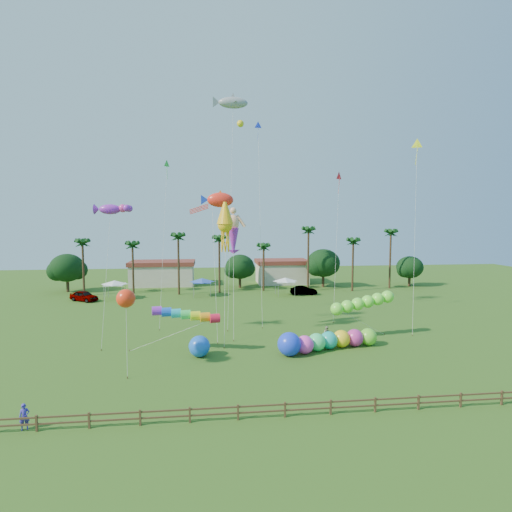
{
  "coord_description": "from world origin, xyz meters",
  "views": [
    {
      "loc": [
        -4.68,
        -30.11,
        12.4
      ],
      "look_at": [
        0.0,
        10.0,
        9.0
      ],
      "focal_mm": 28.0,
      "sensor_mm": 36.0,
      "label": 1
    }
  ],
  "objects": [
    {
      "name": "delta_kite_yellow",
      "position": [
        18.83,
        13.58,
        20.95
      ],
      "size": [
        2.28,
        3.68,
        21.91
      ],
      "color": "#E9FC19",
      "rests_on": "ground"
    },
    {
      "name": "blue_ball",
      "position": [
        -5.71,
        6.28,
        0.98
      ],
      "size": [
        1.97,
        1.97,
        1.97
      ],
      "primitive_type": "sphere",
      "color": "blue",
      "rests_on": "ground"
    },
    {
      "name": "caterpillar_inflatable",
      "position": [
        6.32,
        6.71,
        0.93
      ],
      "size": [
        10.79,
        4.45,
        2.21
      ],
      "rotation": [
        0.0,
        0.0,
        0.27
      ],
      "color": "#FF43CA",
      "rests_on": "ground"
    },
    {
      "name": "delta_kite_blue",
      "position": [
        1.43,
        19.85,
        23.57
      ],
      "size": [
        1.06,
        4.75,
        24.87
      ],
      "color": "#1830D9",
      "rests_on": "ground"
    },
    {
      "name": "spectator_a",
      "position": [
        -15.82,
        -5.66,
        0.79
      ],
      "size": [
        0.68,
        0.57,
        1.58
      ],
      "primitive_type": "imported",
      "rotation": [
        0.0,
        0.0,
        0.38
      ],
      "color": "#3A2EA3",
      "rests_on": "ground"
    },
    {
      "name": "delta_kite_green",
      "position": [
        -9.83,
        20.53,
        19.09
      ],
      "size": [
        1.19,
        5.23,
        20.1
      ],
      "color": "green",
      "rests_on": "ground"
    },
    {
      "name": "merman_kite",
      "position": [
        -2.06,
        13.95,
        11.13
      ],
      "size": [
        2.31,
        4.16,
        13.6
      ],
      "color": "#FBB78E",
      "rests_on": "ground"
    },
    {
      "name": "fish_kite",
      "position": [
        -3.41,
        15.84,
        14.96
      ],
      "size": [
        4.58,
        6.89,
        15.9
      ],
      "color": "#FD2C1C",
      "rests_on": "ground"
    },
    {
      "name": "green_worm",
      "position": [
        8.63,
        10.12,
        3.28
      ],
      "size": [
        9.6,
        2.2,
        4.09
      ],
      "color": "#6DF937",
      "rests_on": "ground"
    },
    {
      "name": "fence",
      "position": [
        0.0,
        -6.0,
        0.61
      ],
      "size": [
        36.12,
        0.12,
        1.0
      ],
      "color": "brown",
      "rests_on": "ground"
    },
    {
      "name": "squid_kite",
      "position": [
        -3.03,
        12.24,
        12.12
      ],
      "size": [
        2.12,
        4.88,
        14.67
      ],
      "color": "yellow",
      "rests_on": "ground"
    },
    {
      "name": "tent_row",
      "position": [
        -6.0,
        36.33,
        2.75
      ],
      "size": [
        31.0,
        4.0,
        0.6
      ],
      "color": "white",
      "rests_on": "ground"
    },
    {
      "name": "spectator_b",
      "position": [
        7.37,
        9.39,
        0.83
      ],
      "size": [
        0.96,
        0.85,
        1.65
      ],
      "primitive_type": "imported",
      "rotation": [
        0.0,
        0.0,
        -0.33
      ],
      "color": "#9B9881",
      "rests_on": "ground"
    },
    {
      "name": "shark_kite",
      "position": [
        -1.6,
        20.9,
        27.24
      ],
      "size": [
        5.09,
        7.51,
        28.13
      ],
      "color": "gray",
      "rests_on": "ground"
    },
    {
      "name": "lobster_kite",
      "position": [
        -14.82,
        12.63,
        13.75
      ],
      "size": [
        4.17,
        4.97,
        14.5
      ],
      "color": "purple",
      "rests_on": "ground"
    },
    {
      "name": "car_b",
      "position": [
        11.32,
        36.26,
        0.74
      ],
      "size": [
        4.6,
        1.8,
        1.49
      ],
      "primitive_type": "imported",
      "rotation": [
        0.0,
        0.0,
        1.52
      ],
      "color": "#4C4C54",
      "rests_on": "ground"
    },
    {
      "name": "tree_line",
      "position": [
        3.57,
        44.0,
        4.28
      ],
      "size": [
        69.46,
        8.91,
        11.0
      ],
      "color": "#3A2819",
      "rests_on": "ground"
    },
    {
      "name": "buildings_row",
      "position": [
        -3.09,
        50.0,
        2.0
      ],
      "size": [
        35.0,
        7.0,
        4.0
      ],
      "color": "beige",
      "rests_on": "ground"
    },
    {
      "name": "orange_ball_kite",
      "position": [
        -11.49,
        2.9,
        6.24
      ],
      "size": [
        1.58,
        2.03,
        7.01
      ],
      "color": "#FF3414",
      "rests_on": "ground"
    },
    {
      "name": "ground",
      "position": [
        0.0,
        0.0,
        0.0
      ],
      "size": [
        160.0,
        160.0,
        0.0
      ],
      "primitive_type": "plane",
      "color": "#285116",
      "rests_on": "ground"
    },
    {
      "name": "rainbow_tube",
      "position": [
        -5.88,
        7.04,
        3.39
      ],
      "size": [
        9.84,
        2.09,
        3.84
      ],
      "color": "red",
      "rests_on": "ground"
    },
    {
      "name": "delta_kite_red",
      "position": [
        12.05,
        20.52,
        18.09
      ],
      "size": [
        2.33,
        4.31,
        19.0
      ],
      "color": "red",
      "rests_on": "ground"
    },
    {
      "name": "car_a",
      "position": [
        -24.49,
        34.85,
        0.82
      ],
      "size": [
        5.11,
        4.2,
        1.64
      ],
      "primitive_type": "imported",
      "rotation": [
        0.0,
        0.0,
        1.01
      ],
      "color": "#4C4C54",
      "rests_on": "ground"
    }
  ]
}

